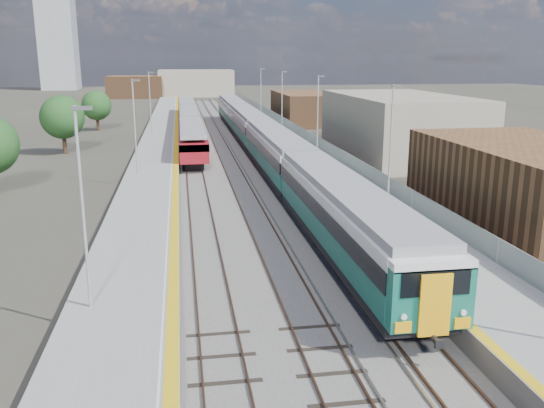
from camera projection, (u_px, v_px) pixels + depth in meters
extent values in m
plane|color=#47443A|center=(242.00, 152.00, 63.66)|extent=(320.00, 320.00, 0.00)
cube|color=#565451|center=(220.00, 149.00, 65.71)|extent=(10.50, 155.00, 0.06)
cube|color=#4C3323|center=(244.00, 145.00, 68.54)|extent=(0.07, 160.00, 0.14)
cube|color=#4C3323|center=(256.00, 144.00, 68.76)|extent=(0.07, 160.00, 0.14)
cube|color=#4C3323|center=(215.00, 145.00, 68.01)|extent=(0.07, 160.00, 0.14)
cube|color=#4C3323|center=(227.00, 145.00, 68.23)|extent=(0.07, 160.00, 0.14)
cube|color=#4C3323|center=(185.00, 146.00, 67.48)|extent=(0.07, 160.00, 0.14)
cube|color=#4C3323|center=(197.00, 146.00, 67.70)|extent=(0.07, 160.00, 0.14)
cube|color=gray|center=(241.00, 145.00, 68.49)|extent=(0.08, 160.00, 0.10)
cube|color=gray|center=(230.00, 145.00, 68.28)|extent=(0.08, 160.00, 0.10)
cube|color=slate|center=(285.00, 143.00, 66.73)|extent=(4.70, 155.00, 1.00)
cube|color=gray|center=(285.00, 139.00, 66.60)|extent=(4.70, 155.00, 0.03)
cube|color=gold|center=(267.00, 139.00, 66.28)|extent=(0.40, 155.00, 0.01)
cube|color=gray|center=(303.00, 134.00, 66.79)|extent=(0.06, 155.00, 1.20)
cylinder|color=#9EA0A3|center=(391.00, 144.00, 36.69)|extent=(0.12, 0.12, 7.50)
cube|color=#4C4C4F|center=(397.00, 86.00, 35.83)|extent=(0.70, 0.18, 0.14)
cylinder|color=#9EA0A3|center=(318.00, 115.00, 55.83)|extent=(0.12, 0.12, 7.50)
cube|color=#4C4C4F|center=(321.00, 76.00, 54.97)|extent=(0.70, 0.18, 0.14)
cylinder|color=#9EA0A3|center=(282.00, 100.00, 74.98)|extent=(0.12, 0.12, 7.50)
cube|color=#4C4C4F|center=(284.00, 72.00, 74.12)|extent=(0.70, 0.18, 0.14)
cylinder|color=#9EA0A3|center=(261.00, 92.00, 94.12)|extent=(0.12, 0.12, 7.50)
cube|color=#4C4C4F|center=(262.00, 69.00, 93.26)|extent=(0.70, 0.18, 0.14)
cube|color=slate|center=(159.00, 146.00, 64.56)|extent=(4.30, 155.00, 1.00)
cube|color=gray|center=(159.00, 142.00, 64.43)|extent=(4.30, 155.00, 0.03)
cube|color=gold|center=(176.00, 141.00, 64.72)|extent=(0.45, 155.00, 0.01)
cube|color=silver|center=(173.00, 141.00, 64.66)|extent=(0.08, 155.00, 0.01)
cylinder|color=#9EA0A3|center=(83.00, 210.00, 20.73)|extent=(0.12, 0.12, 7.50)
cube|color=#4C4C4F|center=(82.00, 108.00, 19.87)|extent=(0.70, 0.18, 0.14)
cylinder|color=#9EA0A3|center=(135.00, 127.00, 45.62)|extent=(0.12, 0.12, 7.50)
cube|color=#4C4C4F|center=(135.00, 80.00, 44.76)|extent=(0.70, 0.18, 0.14)
cylinder|color=#9EA0A3|center=(150.00, 103.00, 70.51)|extent=(0.12, 0.12, 7.50)
cube|color=#4C4C4F|center=(151.00, 72.00, 69.65)|extent=(0.70, 0.18, 0.14)
cube|color=brown|center=(530.00, 187.00, 34.51)|extent=(9.00, 16.00, 5.20)
cube|color=gray|center=(398.00, 126.00, 60.52)|extent=(11.00, 22.00, 6.40)
cube|color=brown|center=(304.00, 108.00, 91.85)|extent=(8.00, 18.00, 4.80)
cube|color=gray|center=(196.00, 83.00, 158.23)|extent=(20.00, 14.00, 7.00)
cube|color=brown|center=(135.00, 87.00, 151.18)|extent=(14.00, 12.00, 5.60)
cube|color=gray|center=(57.00, 27.00, 185.93)|extent=(11.00, 11.00, 40.00)
cube|color=black|center=(343.00, 241.00, 29.76)|extent=(2.86, 20.48, 0.48)
cube|color=#115B56|center=(344.00, 225.00, 29.55)|extent=(2.96, 20.48, 1.20)
cube|color=black|center=(344.00, 207.00, 29.32)|extent=(3.03, 20.48, 0.82)
cube|color=silver|center=(345.00, 195.00, 29.16)|extent=(2.96, 20.48, 0.50)
cube|color=gray|center=(345.00, 186.00, 29.05)|extent=(2.63, 20.48, 0.42)
cube|color=black|center=(277.00, 167.00, 49.85)|extent=(2.86, 20.48, 0.48)
cube|color=#115B56|center=(277.00, 158.00, 49.64)|extent=(2.96, 20.48, 1.20)
cube|color=black|center=(277.00, 147.00, 49.41)|extent=(3.03, 20.48, 0.82)
cube|color=silver|center=(277.00, 139.00, 49.25)|extent=(2.96, 20.48, 0.50)
cube|color=gray|center=(277.00, 134.00, 49.14)|extent=(2.63, 20.48, 0.42)
cube|color=black|center=(248.00, 136.00, 69.94)|extent=(2.86, 20.48, 0.48)
cube|color=#115B56|center=(248.00, 129.00, 69.73)|extent=(2.96, 20.48, 1.20)
cube|color=black|center=(248.00, 121.00, 69.50)|extent=(3.03, 20.48, 0.82)
cube|color=silver|center=(248.00, 116.00, 69.34)|extent=(2.96, 20.48, 0.50)
cube|color=gray|center=(248.00, 112.00, 69.23)|extent=(2.63, 20.48, 0.42)
cube|color=black|center=(233.00, 119.00, 90.02)|extent=(2.86, 20.48, 0.48)
cube|color=#115B56|center=(233.00, 113.00, 89.82)|extent=(2.96, 20.48, 1.20)
cube|color=black|center=(232.00, 107.00, 89.58)|extent=(3.03, 20.48, 0.82)
cube|color=silver|center=(232.00, 103.00, 89.42)|extent=(2.96, 20.48, 0.50)
cube|color=gray|center=(232.00, 100.00, 89.32)|extent=(2.63, 20.48, 0.42)
cube|color=#115B56|center=(430.00, 298.00, 19.37)|extent=(2.94, 0.63, 2.21)
cube|color=black|center=(436.00, 284.00, 18.91)|extent=(2.42, 0.06, 0.84)
cube|color=#F1A50F|center=(435.00, 305.00, 19.03)|extent=(1.10, 0.11, 2.21)
cube|color=black|center=(193.00, 154.00, 59.49)|extent=(1.78, 15.13, 0.62)
cube|color=maroon|center=(192.00, 140.00, 59.12)|extent=(2.62, 17.80, 1.87)
cube|color=black|center=(192.00, 136.00, 59.01)|extent=(2.68, 17.80, 0.66)
cube|color=gray|center=(192.00, 126.00, 58.78)|extent=(2.34, 17.80, 0.37)
cube|color=black|center=(189.00, 132.00, 77.00)|extent=(1.78, 15.13, 0.62)
cube|color=maroon|center=(189.00, 121.00, 76.64)|extent=(2.62, 17.80, 1.87)
cube|color=black|center=(189.00, 118.00, 76.52)|extent=(2.68, 17.80, 0.66)
cube|color=gray|center=(188.00, 111.00, 76.29)|extent=(2.34, 17.80, 0.37)
cube|color=black|center=(187.00, 119.00, 94.52)|extent=(1.78, 15.13, 0.62)
cube|color=maroon|center=(187.00, 110.00, 94.15)|extent=(2.62, 17.80, 1.87)
cube|color=black|center=(187.00, 107.00, 94.04)|extent=(2.68, 17.80, 0.66)
cube|color=gray|center=(187.00, 101.00, 93.81)|extent=(2.34, 17.80, 0.37)
cylinder|color=#382619|center=(65.00, 144.00, 62.21)|extent=(0.44, 0.44, 2.21)
sphere|color=#1D4119|center=(62.00, 117.00, 61.50)|extent=(4.66, 4.66, 4.66)
cylinder|color=#382619|center=(98.00, 124.00, 82.42)|extent=(0.44, 0.44, 1.98)
sphere|color=#1D4119|center=(96.00, 105.00, 81.78)|extent=(4.17, 4.17, 4.17)
cylinder|color=#382619|center=(368.00, 122.00, 85.11)|extent=(0.44, 0.44, 1.86)
sphere|color=#1D4119|center=(369.00, 105.00, 84.51)|extent=(3.94, 3.94, 3.94)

